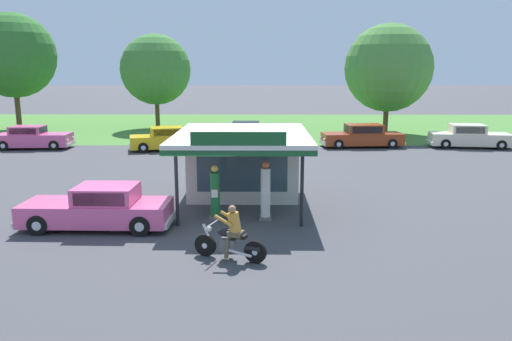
% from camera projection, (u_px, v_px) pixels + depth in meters
% --- Properties ---
extents(ground_plane, '(300.00, 300.00, 0.00)m').
position_uv_depth(ground_plane, '(198.00, 226.00, 16.73)').
color(ground_plane, '#424247').
extents(grass_verge_strip, '(120.00, 24.00, 0.01)m').
position_uv_depth(grass_verge_strip, '(238.00, 126.00, 46.11)').
color(grass_verge_strip, '#477A33').
rests_on(grass_verge_strip, ground).
extents(service_station_kiosk, '(5.10, 6.65, 3.26)m').
position_uv_depth(service_station_kiosk, '(243.00, 158.00, 20.33)').
color(service_station_kiosk, beige).
rests_on(service_station_kiosk, ground).
extents(gas_pump_nearside, '(0.44, 0.44, 1.96)m').
position_uv_depth(gas_pump_nearside, '(215.00, 195.00, 17.38)').
color(gas_pump_nearside, slate).
rests_on(gas_pump_nearside, ground).
extents(gas_pump_offside, '(0.44, 0.44, 2.11)m').
position_uv_depth(gas_pump_offside, '(265.00, 193.00, 17.35)').
color(gas_pump_offside, slate).
rests_on(gas_pump_offside, ground).
extents(motorcycle_with_rider, '(2.06, 0.93, 1.58)m').
position_uv_depth(motorcycle_with_rider, '(231.00, 237.00, 13.68)').
color(motorcycle_with_rider, black).
rests_on(motorcycle_with_rider, ground).
extents(featured_classic_sedan, '(5.10, 1.93, 1.45)m').
position_uv_depth(featured_classic_sedan, '(99.00, 209.00, 16.48)').
color(featured_classic_sedan, '#E55993').
rests_on(featured_classic_sedan, ground).
extents(parked_car_back_row_left, '(5.69, 2.33, 1.55)m').
position_uv_depth(parked_car_back_row_left, '(362.00, 136.00, 33.71)').
color(parked_car_back_row_left, '#993819').
rests_on(parked_car_back_row_left, ground).
extents(parked_car_back_row_far_right, '(5.48, 3.08, 1.50)m').
position_uv_depth(parked_car_back_row_far_right, '(169.00, 139.00, 32.51)').
color(parked_car_back_row_far_right, gold).
rests_on(parked_car_back_row_far_right, ground).
extents(parked_car_back_row_right, '(5.06, 2.17, 1.52)m').
position_uv_depth(parked_car_back_row_right, '(33.00, 138.00, 32.99)').
color(parked_car_back_row_right, '#E55993').
rests_on(parked_car_back_row_right, ground).
extents(parked_car_second_row_spare, '(5.55, 2.57, 1.57)m').
position_uv_depth(parked_car_second_row_spare, '(469.00, 137.00, 33.46)').
color(parked_car_second_row_spare, beige).
rests_on(parked_car_second_row_spare, ground).
extents(parked_car_back_row_far_left, '(5.10, 2.09, 1.47)m').
position_uv_depth(parked_car_back_row_far_left, '(247.00, 133.00, 36.09)').
color(parked_car_back_row_far_left, black).
rests_on(parked_car_back_row_far_left, ground).
extents(tree_oak_distant_spare, '(7.18, 7.18, 9.97)m').
position_uv_depth(tree_oak_distant_spare, '(13.00, 57.00, 42.06)').
color(tree_oak_distant_spare, brown).
rests_on(tree_oak_distant_spare, ground).
extents(tree_oak_far_right, '(7.01, 7.01, 8.82)m').
position_uv_depth(tree_oak_far_right, '(389.00, 70.00, 39.71)').
color(tree_oak_far_right, brown).
rests_on(tree_oak_far_right, ground).
extents(tree_oak_left, '(6.16, 6.16, 8.27)m').
position_uv_depth(tree_oak_left, '(158.00, 71.00, 43.28)').
color(tree_oak_left, brown).
rests_on(tree_oak_left, ground).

